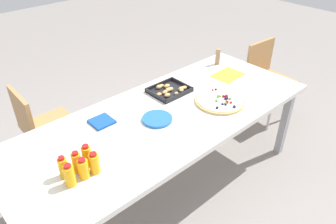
# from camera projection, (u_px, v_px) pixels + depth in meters

# --- Properties ---
(ground_plane) EXTENTS (12.00, 12.00, 0.00)m
(ground_plane) POSITION_uv_depth(u_px,v_px,m) (165.00, 186.00, 2.74)
(ground_plane) COLOR gray
(party_table) EXTENTS (2.37, 0.94, 0.72)m
(party_table) POSITION_uv_depth(u_px,v_px,m) (165.00, 122.00, 2.38)
(party_table) COLOR silver
(party_table) RESTS_ON ground_plane
(chair_far_left) EXTENTS (0.41, 0.41, 0.83)m
(chair_far_left) POSITION_uv_depth(u_px,v_px,m) (42.00, 125.00, 2.63)
(chair_far_left) COLOR #B7844C
(chair_far_left) RESTS_ON ground_plane
(chair_end) EXTENTS (0.43, 0.43, 0.83)m
(chair_end) POSITION_uv_depth(u_px,v_px,m) (266.00, 75.00, 3.38)
(chair_end) COLOR #B7844C
(chair_end) RESTS_ON ground_plane
(juice_bottle_0) EXTENTS (0.06, 0.06, 0.14)m
(juice_bottle_0) POSITION_uv_depth(u_px,v_px,m) (70.00, 175.00, 1.74)
(juice_bottle_0) COLOR #F9AE14
(juice_bottle_0) RESTS_ON party_table
(juice_bottle_1) EXTENTS (0.06, 0.06, 0.13)m
(juice_bottle_1) POSITION_uv_depth(u_px,v_px,m) (83.00, 169.00, 1.80)
(juice_bottle_1) COLOR #F9AB14
(juice_bottle_1) RESTS_ON party_table
(juice_bottle_2) EXTENTS (0.06, 0.06, 0.14)m
(juice_bottle_2) POSITION_uv_depth(u_px,v_px,m) (95.00, 163.00, 1.83)
(juice_bottle_2) COLOR #F9AD14
(juice_bottle_2) RESTS_ON party_table
(juice_bottle_3) EXTENTS (0.05, 0.05, 0.14)m
(juice_bottle_3) POSITION_uv_depth(u_px,v_px,m) (63.00, 167.00, 1.80)
(juice_bottle_3) COLOR #F9AD14
(juice_bottle_3) RESTS_ON party_table
(juice_bottle_4) EXTENTS (0.05, 0.05, 0.14)m
(juice_bottle_4) POSITION_uv_depth(u_px,v_px,m) (77.00, 162.00, 1.83)
(juice_bottle_4) COLOR #FAAE14
(juice_bottle_4) RESTS_ON party_table
(juice_bottle_5) EXTENTS (0.06, 0.06, 0.15)m
(juice_bottle_5) POSITION_uv_depth(u_px,v_px,m) (87.00, 156.00, 1.87)
(juice_bottle_5) COLOR #F9AE14
(juice_bottle_5) RESTS_ON party_table
(fruit_pizza) EXTENTS (0.38, 0.38, 0.05)m
(fruit_pizza) POSITION_uv_depth(u_px,v_px,m) (220.00, 101.00, 2.49)
(fruit_pizza) COLOR tan
(fruit_pizza) RESTS_ON party_table
(snack_tray) EXTENTS (0.30, 0.26, 0.04)m
(snack_tray) POSITION_uv_depth(u_px,v_px,m) (170.00, 90.00, 2.62)
(snack_tray) COLOR black
(snack_tray) RESTS_ON party_table
(plate_stack) EXTENTS (0.22, 0.22, 0.02)m
(plate_stack) POSITION_uv_depth(u_px,v_px,m) (157.00, 119.00, 2.29)
(plate_stack) COLOR blue
(plate_stack) RESTS_ON party_table
(napkin_stack) EXTENTS (0.15, 0.15, 0.02)m
(napkin_stack) POSITION_uv_depth(u_px,v_px,m) (102.00, 122.00, 2.27)
(napkin_stack) COLOR #194CA5
(napkin_stack) RESTS_ON party_table
(cardboard_tube) EXTENTS (0.04, 0.04, 0.15)m
(cardboard_tube) POSITION_uv_depth(u_px,v_px,m) (218.00, 57.00, 3.03)
(cardboard_tube) COLOR #9E7A56
(cardboard_tube) RESTS_ON party_table
(paper_folder) EXTENTS (0.27, 0.21, 0.01)m
(paper_folder) POSITION_uv_depth(u_px,v_px,m) (228.00, 75.00, 2.88)
(paper_folder) COLOR yellow
(paper_folder) RESTS_ON party_table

